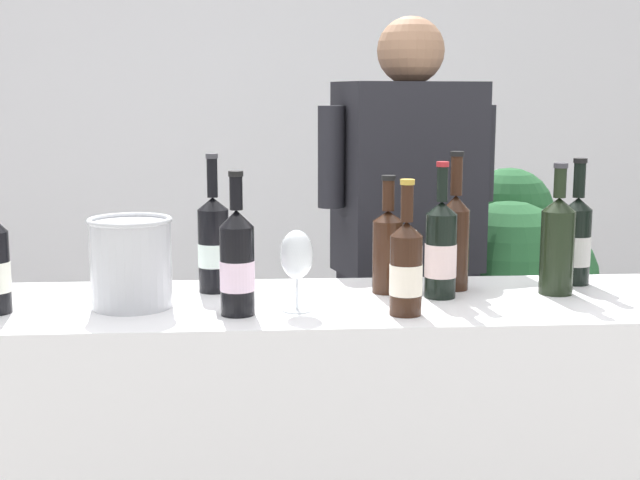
{
  "coord_description": "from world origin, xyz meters",
  "views": [
    {
      "loc": [
        -0.12,
        -2.06,
        1.43
      ],
      "look_at": [
        0.02,
        0.0,
        1.08
      ],
      "focal_mm": 49.12,
      "sensor_mm": 36.0,
      "label": 1
    }
  ],
  "objects_px": {
    "potted_shrub": "(513,289)",
    "wine_bottle_0": "(577,240)",
    "wine_bottle_6": "(455,237)",
    "wine_bottle_8": "(557,243)",
    "ice_bucket": "(131,262)",
    "person_server": "(407,292)",
    "wine_bottle_10": "(237,263)",
    "wine_bottle_3": "(406,268)",
    "wine_bottle_1": "(388,248)",
    "wine_bottle_9": "(441,250)",
    "wine_glass": "(297,257)",
    "wine_bottle_5": "(214,244)"
  },
  "relations": [
    {
      "from": "wine_bottle_0",
      "to": "potted_shrub",
      "type": "xyz_separation_m",
      "value": [
        0.05,
        0.72,
        -0.3
      ]
    },
    {
      "from": "wine_bottle_3",
      "to": "person_server",
      "type": "distance_m",
      "value": 0.79
    },
    {
      "from": "wine_bottle_8",
      "to": "wine_glass",
      "type": "distance_m",
      "value": 0.67
    },
    {
      "from": "wine_bottle_0",
      "to": "wine_bottle_9",
      "type": "xyz_separation_m",
      "value": [
        -0.39,
        -0.13,
        0.0
      ]
    },
    {
      "from": "ice_bucket",
      "to": "person_server",
      "type": "xyz_separation_m",
      "value": [
        0.76,
        0.63,
        -0.23
      ]
    },
    {
      "from": "wine_bottle_1",
      "to": "wine_bottle_3",
      "type": "relative_size",
      "value": 0.96
    },
    {
      "from": "wine_bottle_6",
      "to": "wine_bottle_8",
      "type": "xyz_separation_m",
      "value": [
        0.24,
        -0.07,
        -0.01
      ]
    },
    {
      "from": "wine_bottle_9",
      "to": "person_server",
      "type": "xyz_separation_m",
      "value": [
        0.02,
        0.58,
        -0.24
      ]
    },
    {
      "from": "wine_bottle_8",
      "to": "ice_bucket",
      "type": "bearing_deg",
      "value": -176.41
    },
    {
      "from": "wine_bottle_0",
      "to": "potted_shrub",
      "type": "distance_m",
      "value": 0.78
    },
    {
      "from": "wine_bottle_9",
      "to": "potted_shrub",
      "type": "bearing_deg",
      "value": 62.53
    },
    {
      "from": "wine_bottle_10",
      "to": "wine_bottle_1",
      "type": "bearing_deg",
      "value": 28.25
    },
    {
      "from": "ice_bucket",
      "to": "wine_glass",
      "type": "bearing_deg",
      "value": -9.86
    },
    {
      "from": "wine_bottle_1",
      "to": "wine_bottle_5",
      "type": "xyz_separation_m",
      "value": [
        -0.44,
        0.04,
        0.01
      ]
    },
    {
      "from": "wine_bottle_0",
      "to": "ice_bucket",
      "type": "height_order",
      "value": "wine_bottle_0"
    },
    {
      "from": "wine_bottle_6",
      "to": "wine_bottle_8",
      "type": "bearing_deg",
      "value": -15.12
    },
    {
      "from": "wine_bottle_3",
      "to": "wine_bottle_9",
      "type": "xyz_separation_m",
      "value": [
        0.11,
        0.16,
        0.01
      ]
    },
    {
      "from": "wine_bottle_0",
      "to": "wine_bottle_6",
      "type": "relative_size",
      "value": 0.94
    },
    {
      "from": "wine_bottle_3",
      "to": "wine_bottle_9",
      "type": "bearing_deg",
      "value": 55.36
    },
    {
      "from": "wine_bottle_6",
      "to": "ice_bucket",
      "type": "relative_size",
      "value": 1.66
    },
    {
      "from": "wine_bottle_8",
      "to": "person_server",
      "type": "bearing_deg",
      "value": 116.5
    },
    {
      "from": "wine_bottle_10",
      "to": "potted_shrub",
      "type": "xyz_separation_m",
      "value": [
        0.93,
        0.98,
        -0.3
      ]
    },
    {
      "from": "wine_bottle_3",
      "to": "wine_bottle_10",
      "type": "relative_size",
      "value": 0.94
    },
    {
      "from": "wine_bottle_6",
      "to": "wine_bottle_10",
      "type": "distance_m",
      "value": 0.59
    },
    {
      "from": "potted_shrub",
      "to": "wine_bottle_0",
      "type": "bearing_deg",
      "value": -94.1
    },
    {
      "from": "wine_bottle_1",
      "to": "wine_bottle_6",
      "type": "bearing_deg",
      "value": 7.56
    },
    {
      "from": "wine_bottle_10",
      "to": "ice_bucket",
      "type": "distance_m",
      "value": 0.27
    },
    {
      "from": "wine_bottle_1",
      "to": "wine_glass",
      "type": "bearing_deg",
      "value": -143.45
    },
    {
      "from": "wine_bottle_9",
      "to": "wine_bottle_10",
      "type": "relative_size",
      "value": 1.02
    },
    {
      "from": "wine_bottle_3",
      "to": "wine_bottle_6",
      "type": "xyz_separation_m",
      "value": [
        0.17,
        0.25,
        0.03
      ]
    },
    {
      "from": "wine_bottle_3",
      "to": "person_server",
      "type": "height_order",
      "value": "person_server"
    },
    {
      "from": "wine_bottle_5",
      "to": "person_server",
      "type": "bearing_deg",
      "value": 39.79
    },
    {
      "from": "wine_bottle_3",
      "to": "wine_bottle_5",
      "type": "distance_m",
      "value": 0.52
    },
    {
      "from": "wine_bottle_5",
      "to": "wine_bottle_8",
      "type": "xyz_separation_m",
      "value": [
        0.86,
        -0.08,
        0.01
      ]
    },
    {
      "from": "wine_bottle_10",
      "to": "wine_glass",
      "type": "bearing_deg",
      "value": 10.33
    },
    {
      "from": "wine_bottle_6",
      "to": "person_server",
      "type": "height_order",
      "value": "person_server"
    },
    {
      "from": "wine_bottle_10",
      "to": "ice_bucket",
      "type": "height_order",
      "value": "wine_bottle_10"
    },
    {
      "from": "wine_bottle_0",
      "to": "wine_bottle_3",
      "type": "relative_size",
      "value": 1.07
    },
    {
      "from": "wine_bottle_3",
      "to": "potted_shrub",
      "type": "bearing_deg",
      "value": 61.29
    },
    {
      "from": "wine_bottle_5",
      "to": "potted_shrub",
      "type": "xyz_separation_m",
      "value": [
        1.0,
        0.74,
        -0.3
      ]
    },
    {
      "from": "wine_bottle_3",
      "to": "wine_bottle_10",
      "type": "distance_m",
      "value": 0.38
    },
    {
      "from": "wine_bottle_0",
      "to": "wine_bottle_1",
      "type": "bearing_deg",
      "value": -172.74
    },
    {
      "from": "wine_bottle_3",
      "to": "potted_shrub",
      "type": "height_order",
      "value": "wine_bottle_3"
    },
    {
      "from": "wine_bottle_1",
      "to": "wine_bottle_5",
      "type": "bearing_deg",
      "value": 174.64
    },
    {
      "from": "wine_bottle_6",
      "to": "person_server",
      "type": "xyz_separation_m",
      "value": [
        -0.04,
        0.5,
        -0.26
      ]
    },
    {
      "from": "wine_bottle_5",
      "to": "wine_bottle_9",
      "type": "relative_size",
      "value": 1.04
    },
    {
      "from": "wine_bottle_6",
      "to": "wine_glass",
      "type": "relative_size",
      "value": 1.87
    },
    {
      "from": "ice_bucket",
      "to": "person_server",
      "type": "bearing_deg",
      "value": 39.56
    },
    {
      "from": "potted_shrub",
      "to": "wine_bottle_10",
      "type": "bearing_deg",
      "value": -133.55
    },
    {
      "from": "wine_bottle_5",
      "to": "person_server",
      "type": "distance_m",
      "value": 0.79
    }
  ]
}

